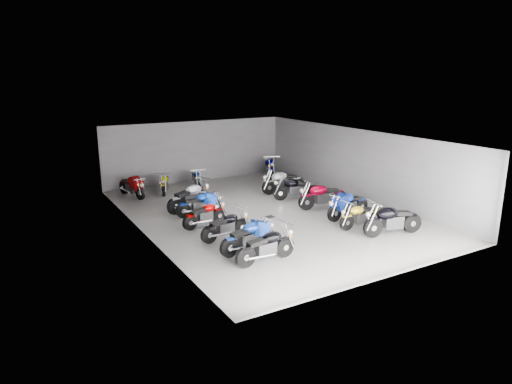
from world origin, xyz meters
The scene contains 22 objects.
ground centered at (0.00, 0.00, 0.00)m, with size 14.00×14.00×0.00m, color gray.
wall_back centered at (0.00, 7.00, 1.60)m, with size 10.00×0.10×3.20m, color slate.
wall_left centered at (-5.00, 0.00, 1.60)m, with size 0.10×14.00×3.20m, color slate.
wall_right centered at (5.00, 0.00, 1.60)m, with size 0.10×14.00×3.20m, color slate.
ceiling centered at (0.00, 0.00, 3.22)m, with size 10.00×14.00×0.04m, color black.
drain_grate centered at (0.00, -0.50, 0.01)m, with size 0.32×0.32×0.01m, color black.
motorcycle_left_a centered at (-2.50, -4.30, 0.51)m, with size 2.11×0.44×0.93m.
motorcycle_left_b centered at (-2.56, -3.32, 0.51)m, with size 2.13×0.50×0.94m.
motorcycle_left_c centered at (-2.67, -1.87, 0.47)m, with size 1.97×0.47×0.87m.
motorcycle_left_d centered at (-2.74, -0.26, 0.46)m, with size 1.92×0.53×0.85m.
motorcycle_left_e centered at (-2.36, 1.06, 0.48)m, with size 2.01×0.44×0.88m.
motorcycle_left_f centered at (-2.41, 2.07, 0.56)m, with size 2.23×0.94×1.02m.
motorcycle_right_a centered at (2.63, -4.50, 0.56)m, with size 2.31×0.67×1.02m.
motorcycle_right_b centered at (2.23, -3.30, 0.47)m, with size 1.96×0.38×0.86m.
motorcycle_right_c centered at (2.60, -2.18, 0.54)m, with size 2.26×0.55×1.00m.
motorcycle_right_d centered at (2.58, -0.60, 0.55)m, with size 2.28×0.63×1.01m.
motorcycle_right_e centered at (2.39, 1.11, 0.52)m, with size 2.06×1.01×0.96m.
motorcycle_right_f centered at (2.57, 2.47, 0.56)m, with size 2.32×0.49×1.02m.
motorcycle_back_a centered at (-3.96, 5.37, 0.52)m, with size 0.67×2.14×0.95m.
motorcycle_back_b centered at (-2.37, 5.35, 0.48)m, with size 0.94×1.88×0.88m.
motorcycle_back_c centered at (-0.62, 5.60, 0.45)m, with size 0.58×1.87×0.83m.
motorcycle_back_f centered at (3.89, 5.83, 0.57)m, with size 1.11×2.23×1.04m.
Camera 1 is at (-9.34, -15.42, 5.60)m, focal length 32.00 mm.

